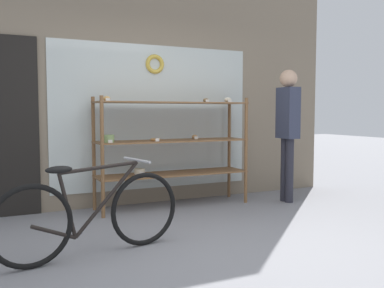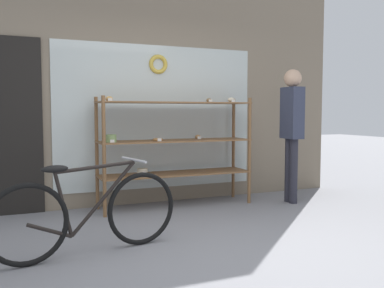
# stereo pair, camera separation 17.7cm
# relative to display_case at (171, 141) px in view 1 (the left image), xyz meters

# --- Properties ---
(ground_plane) EXTENTS (30.00, 30.00, 0.00)m
(ground_plane) POSITION_rel_display_case_xyz_m (-0.29, -1.89, -0.85)
(ground_plane) COLOR gray
(storefront_facade) EXTENTS (5.90, 0.13, 3.34)m
(storefront_facade) POSITION_rel_display_case_xyz_m (-0.34, 0.38, 0.78)
(storefront_facade) COLOR gray
(storefront_facade) RESTS_ON ground_plane
(display_case) EXTENTS (1.98, 0.49, 1.41)m
(display_case) POSITION_rel_display_case_xyz_m (0.00, 0.00, 0.00)
(display_case) COLOR brown
(display_case) RESTS_ON ground_plane
(bicycle) EXTENTS (1.66, 0.49, 0.80)m
(bicycle) POSITION_rel_display_case_xyz_m (-1.34, -1.48, -0.49)
(bicycle) COLOR black
(bicycle) RESTS_ON ground_plane
(pedestrian) EXTENTS (0.23, 0.33, 1.78)m
(pedestrian) POSITION_rel_display_case_xyz_m (1.54, -0.40, 0.22)
(pedestrian) COLOR #282833
(pedestrian) RESTS_ON ground_plane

